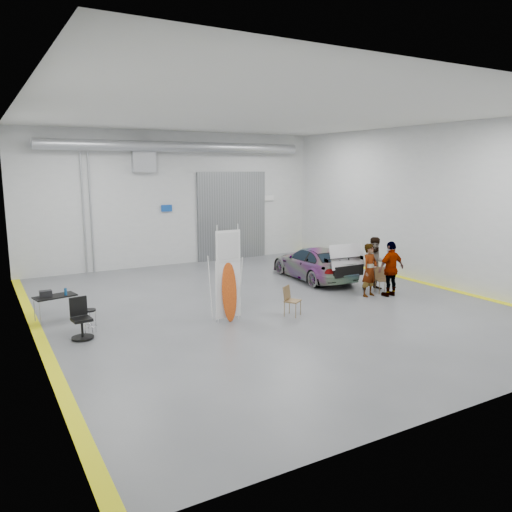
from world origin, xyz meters
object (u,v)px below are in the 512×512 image
folding_chair_far (382,285)px  work_table (53,296)px  sedan_car (314,263)px  office_chair (81,321)px  shop_stool (90,321)px  person_b (376,263)px  folding_chair_near (292,307)px  person_c (391,269)px  person_a (370,270)px  surfboard_display (229,283)px

folding_chair_far → work_table: 10.91m
sedan_car → office_chair: (-9.45, -2.73, -0.17)m
sedan_car → shop_stool: size_ratio=6.63×
person_b → folding_chair_near: (-4.47, -1.27, -0.68)m
person_b → person_c: bearing=-78.9°
folding_chair_near → office_chair: (-5.90, 1.05, 0.19)m
sedan_car → person_c: (0.71, -3.51, 0.32)m
person_a → person_c: size_ratio=0.96×
person_a → surfboard_display: surfboard_display is taller
person_b → surfboard_display: size_ratio=0.68×
surfboard_display → folding_chair_near: 2.13m
folding_chair_far → office_chair: bearing=-161.1°
person_b → office_chair: (-10.37, -0.22, -0.50)m
person_b → person_c: size_ratio=1.00×
shop_stool → office_chair: office_chair is taller
person_c → folding_chair_near: (-4.26, -0.27, -0.68)m
sedan_car → folding_chair_far: sedan_car is taller
surfboard_display → person_b: bearing=6.9°
person_c → office_chair: bearing=-5.9°
person_b → person_c: (-0.22, -0.99, -0.00)m
folding_chair_far → shop_stool: bearing=-162.8°
folding_chair_far → person_b: bearing=96.5°
person_c → office_chair: size_ratio=1.81×
folding_chair_near → folding_chair_far: folding_chair_far is taller
person_c → shop_stool: 9.95m
folding_chair_far → work_table: (-10.65, 2.34, 0.44)m
person_c → shop_stool: (-9.88, 1.06, -0.63)m
office_chair → surfboard_display: bearing=-14.5°
shop_stool → office_chair: size_ratio=0.63×
person_b → surfboard_display: (-6.36, -0.79, 0.18)m
person_a → work_table: 10.22m
folding_chair_near → folding_chair_far: size_ratio=1.00×
person_b → office_chair: bearing=-155.4°
person_c → folding_chair_far: (0.09, 0.49, -0.68)m
office_chair → work_table: bearing=94.7°
person_a → shop_stool: size_ratio=2.76×
person_c → office_chair: 10.20m
person_b → shop_stool: size_ratio=2.89×
folding_chair_near → person_a: bearing=-22.6°
person_b → office_chair: size_ratio=1.81×
surfboard_display → work_table: surfboard_display is taller
work_table → surfboard_display: bearing=-30.7°
person_a → person_c: (0.64, -0.37, 0.04)m
surfboard_display → person_c: bearing=-2.0°
work_table → office_chair: office_chair is taller
person_a → shop_stool: person_a is taller
shop_stool → surfboard_display: bearing=-13.0°
sedan_car → folding_chair_far: (0.79, -3.02, -0.36)m
person_c → work_table: (-10.56, 2.83, -0.24)m
person_c → folding_chair_far: size_ratio=2.13×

